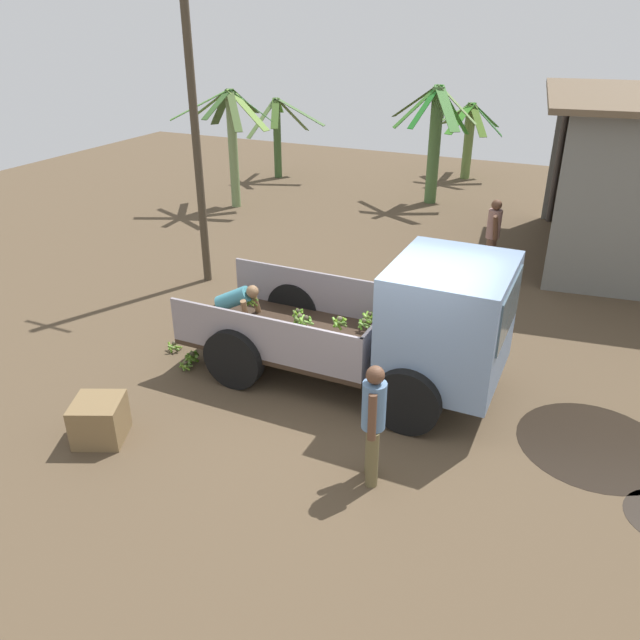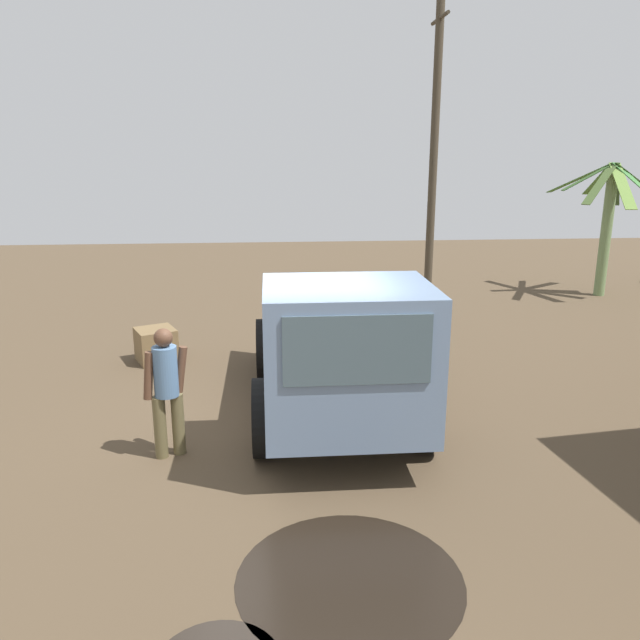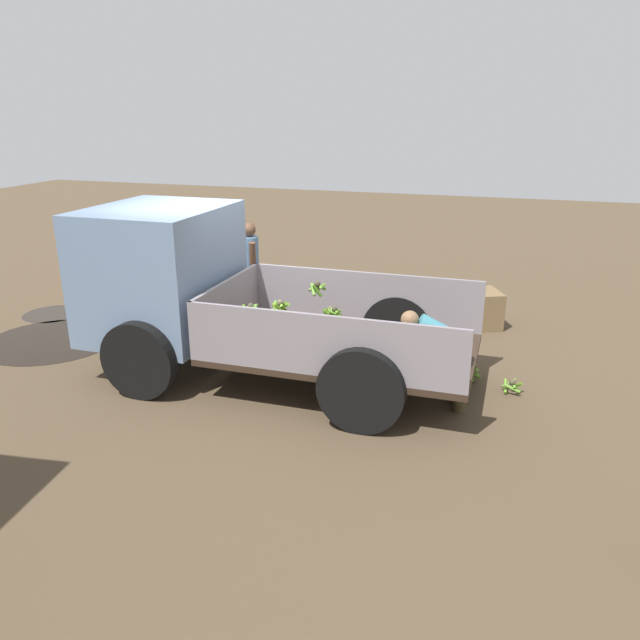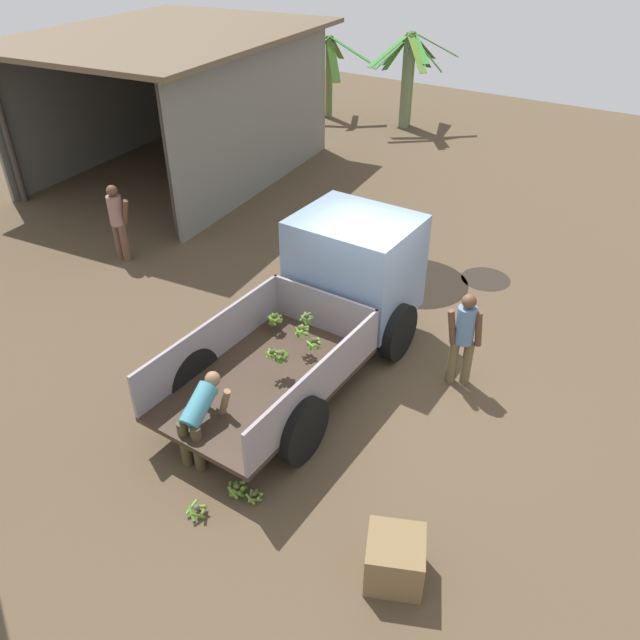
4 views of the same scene
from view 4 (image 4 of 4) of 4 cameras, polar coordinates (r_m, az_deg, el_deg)
name	(u,v)px [view 4 (image 4 of 4)]	position (r m, az deg, el deg)	size (l,w,h in m)	color
ground	(368,363)	(10.40, 4.41, -3.96)	(36.00, 36.00, 0.00)	brown
mud_patch_0	(486,279)	(13.13, 14.91, 3.65)	(0.99, 0.99, 0.01)	#2B231D
mud_patch_1	(418,282)	(12.72, 8.94, 3.42)	(2.00, 2.00, 0.01)	black
cargo_truck	(340,286)	(10.21, 1.80, 3.11)	(4.94, 2.25, 2.16)	#34261B
warehouse_shed	(182,72)	(18.20, -12.49, 21.25)	(8.76, 7.14, 3.68)	slate
banana_palm_0	(409,77)	(22.25, 8.16, 21.11)	(2.51, 2.46, 2.96)	#637644
banana_palm_2	(329,73)	(23.07, 0.83, 21.65)	(2.13, 2.57, 2.67)	olive
banana_palm_4	(407,79)	(22.00, 7.93, 20.99)	(2.93, 2.15, 2.97)	#6A7C53
person_foreground_visitor	(464,336)	(9.71, 13.02, -1.41)	(0.39, 0.56, 1.62)	brown
person_worker_loading	(199,416)	(8.50, -10.97, -8.57)	(0.82, 0.67, 1.17)	#433A23
person_bystander_near_shed	(117,219)	(13.72, -18.03, 8.77)	(0.33, 0.64, 1.65)	brown
banana_bunch_on_ground_0	(237,489)	(8.34, -7.61, -15.04)	(0.28, 0.26, 0.21)	brown
banana_bunch_on_ground_1	(197,510)	(8.22, -11.18, -16.65)	(0.27, 0.26, 0.18)	brown
banana_bunch_on_ground_2	(254,496)	(8.26, -6.01, -15.70)	(0.21, 0.20, 0.17)	brown
wooden_crate_0	(395,559)	(7.46, 6.86, -20.88)	(0.64, 0.64, 0.59)	brown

